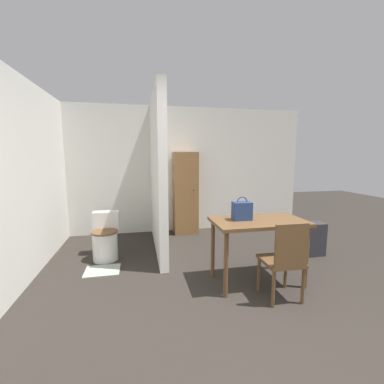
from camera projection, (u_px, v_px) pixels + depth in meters
ground_plane at (248, 355)px, 2.00m from camera, size 16.00×16.00×0.00m
wall_back at (178, 170)px, 5.24m from camera, size 5.25×0.12×2.50m
wall_left at (20, 180)px, 3.06m from camera, size 0.12×4.47×2.50m
partition_wall at (158, 174)px, 4.15m from camera, size 0.12×1.93×2.50m
dining_table at (258, 228)px, 3.07m from camera, size 1.10×0.62×0.78m
wooden_chair at (285, 259)px, 2.69m from camera, size 0.40×0.40×0.88m
toilet at (105, 239)px, 3.85m from camera, size 0.39×0.53×0.68m
handbag at (242, 211)px, 3.05m from camera, size 0.22×0.14×0.28m
wooden_cabinet at (185, 193)px, 5.08m from camera, size 0.47×0.38×1.61m
bath_mat at (102, 270)px, 3.46m from camera, size 0.45×0.36×0.01m
space_heater at (313, 239)px, 4.00m from camera, size 0.31×0.23×0.51m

